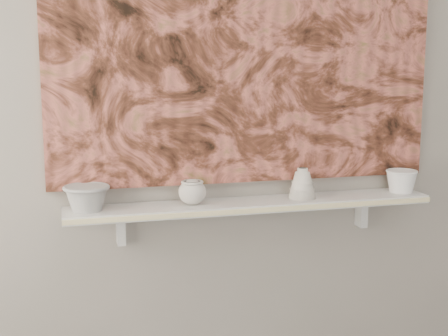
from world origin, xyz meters
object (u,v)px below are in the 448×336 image
object	(u,v)px
painting	(247,37)
bowl_grey	(87,198)
bell_vessel	(302,183)
bowl_white	(401,181)
cup_cream	(192,192)
shelf	(252,205)

from	to	relation	value
painting	bowl_grey	distance (m)	0.83
bell_vessel	bowl_white	bearing A→B (deg)	0.00
bowl_grey	cup_cream	distance (m)	0.38
cup_cream	shelf	bearing A→B (deg)	0.00
painting	bowl_white	bearing A→B (deg)	-7.30
cup_cream	bowl_white	xyz separation A→B (m)	(0.86, 0.00, -0.00)
cup_cream	bowl_grey	bearing A→B (deg)	180.00
bowl_grey	bell_vessel	world-z (taller)	bell_vessel
painting	cup_cream	world-z (taller)	painting
cup_cream	bell_vessel	world-z (taller)	bell_vessel
painting	bowl_grey	bearing A→B (deg)	-172.50
painting	cup_cream	distance (m)	0.61
painting	bell_vessel	distance (m)	0.59
bowl_grey	shelf	bearing A→B (deg)	0.00
shelf	bell_vessel	size ratio (longest dim) A/B	11.91
bowl_grey	bowl_white	bearing A→B (deg)	0.00
bowl_grey	cup_cream	bearing A→B (deg)	0.00
shelf	painting	xyz separation A→B (m)	(0.00, 0.08, 0.62)
bell_vessel	shelf	bearing A→B (deg)	180.00
shelf	bowl_white	bearing A→B (deg)	0.00
bowl_white	bell_vessel	bearing A→B (deg)	180.00
shelf	bell_vessel	world-z (taller)	bell_vessel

